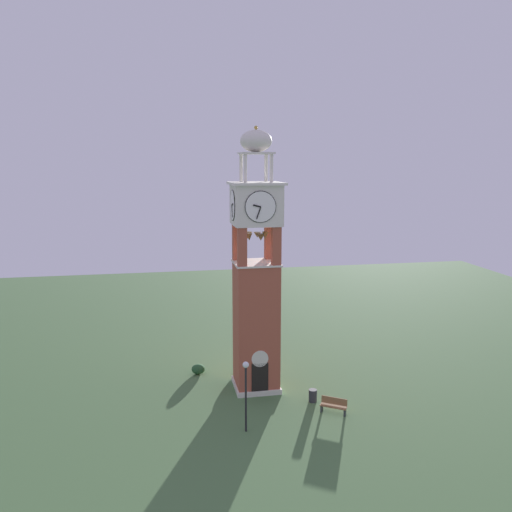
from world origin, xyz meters
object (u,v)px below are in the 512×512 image
Objects in this scene: clock_tower at (256,284)px; park_bench at (334,405)px; trash_bin at (313,396)px; lamp_post at (246,384)px.

park_bench is (3.95, -4.53, -6.68)m from clock_tower.
clock_tower is 21.59× the size of trash_bin.
clock_tower is at bearing 73.81° from lamp_post.
park_bench is 6.21m from lamp_post.
trash_bin is at bearing 114.66° from park_bench.
park_bench is at bearing 12.11° from lamp_post.
lamp_post is at bearing -148.66° from trash_bin.
trash_bin is at bearing 31.34° from lamp_post.
clock_tower is at bearing 138.41° from trash_bin.
trash_bin is (-0.79, 1.73, -0.08)m from park_bench.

